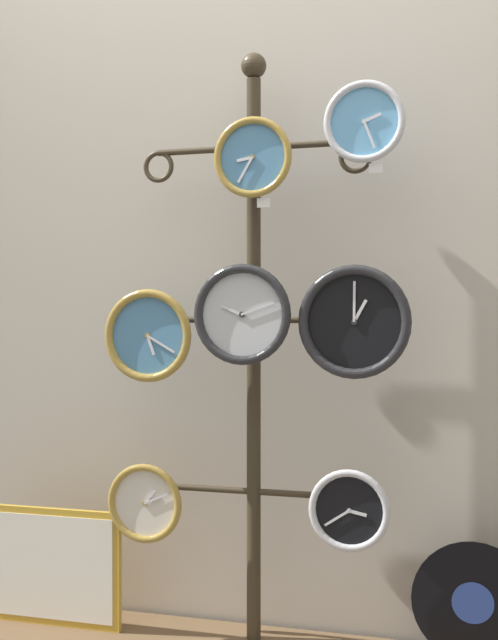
# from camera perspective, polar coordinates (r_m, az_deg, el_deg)

# --- Properties ---
(shop_wall) EXTENTS (4.40, 0.04, 2.80)m
(shop_wall) POSITION_cam_1_polar(r_m,az_deg,el_deg) (2.92, 1.21, 6.95)
(shop_wall) COLOR #BCB2A3
(shop_wall) RESTS_ON ground_plane
(display_stand) EXTENTS (0.74, 0.39, 1.87)m
(display_stand) POSITION_cam_1_polar(r_m,az_deg,el_deg) (2.78, 0.30, -7.84)
(display_stand) COLOR #382D1E
(display_stand) RESTS_ON ground_plane
(clock_top_center) EXTENTS (0.24, 0.04, 0.24)m
(clock_top_center) POSITION_cam_1_polar(r_m,az_deg,el_deg) (2.71, 0.26, 10.36)
(clock_top_center) COLOR #4C84B2
(clock_top_right) EXTENTS (0.24, 0.04, 0.24)m
(clock_top_right) POSITION_cam_1_polar(r_m,az_deg,el_deg) (2.65, 7.41, 12.46)
(clock_top_right) COLOR #60A8DB
(clock_middle_left) EXTENTS (0.29, 0.04, 0.29)m
(clock_middle_left) POSITION_cam_1_polar(r_m,az_deg,el_deg) (2.77, -6.46, -1.00)
(clock_middle_left) COLOR #4C84B2
(clock_middle_center) EXTENTS (0.30, 0.04, 0.30)m
(clock_middle_center) POSITION_cam_1_polar(r_m,az_deg,el_deg) (2.64, -0.46, 0.36)
(clock_middle_center) COLOR silver
(clock_middle_right) EXTENTS (0.33, 0.04, 0.33)m
(clock_middle_right) POSITION_cam_1_polar(r_m,az_deg,el_deg) (2.58, 6.77, -0.11)
(clock_middle_right) COLOR black
(clock_bottom_left) EXTENTS (0.25, 0.04, 0.25)m
(clock_bottom_left) POSITION_cam_1_polar(r_m,az_deg,el_deg) (2.84, -6.65, -11.56)
(clock_bottom_left) COLOR silver
(clock_bottom_right) EXTENTS (0.24, 0.04, 0.24)m
(clock_bottom_right) POSITION_cam_1_polar(r_m,az_deg,el_deg) (2.65, 6.45, -12.00)
(clock_bottom_right) COLOR black
(vinyl_record) EXTENTS (0.35, 0.01, 0.35)m
(vinyl_record) POSITION_cam_1_polar(r_m,az_deg,el_deg) (2.76, 14.14, -17.14)
(vinyl_record) COLOR black
(vinyl_record) RESTS_ON low_shelf
(picture_frame) EXTENTS (0.46, 0.02, 0.38)m
(picture_frame) POSITION_cam_1_polar(r_m,az_deg,el_deg) (3.05, -12.28, -15.18)
(picture_frame) COLOR gold
(picture_frame) RESTS_ON low_shelf
(price_tag_upper) EXTENTS (0.04, 0.00, 0.03)m
(price_tag_upper) POSITION_cam_1_polar(r_m,az_deg,el_deg) (2.68, 0.94, 7.52)
(price_tag_upper) COLOR white
(price_tag_mid) EXTENTS (0.04, 0.00, 0.03)m
(price_tag_mid) POSITION_cam_1_polar(r_m,az_deg,el_deg) (2.62, 8.12, 9.61)
(price_tag_mid) COLOR white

